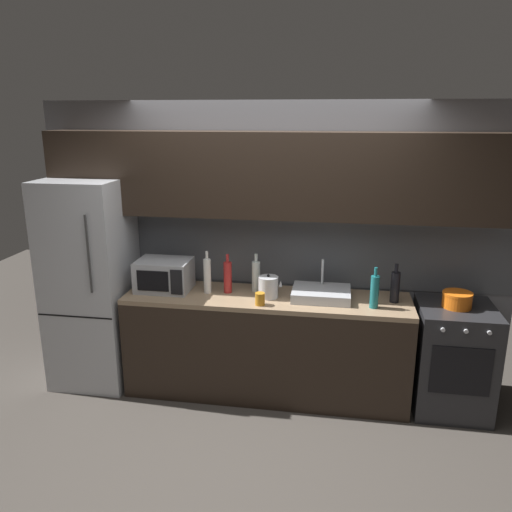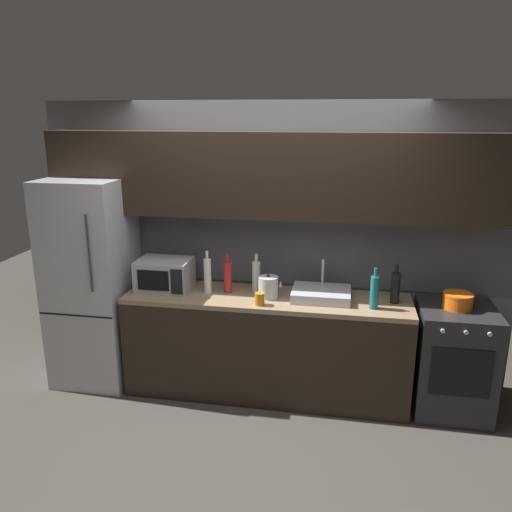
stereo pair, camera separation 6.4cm
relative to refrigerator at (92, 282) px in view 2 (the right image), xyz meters
name	(u,v)px [view 2 (the right image)]	position (x,y,z in m)	size (l,w,h in m)	color
ground_plane	(246,455)	(1.58, -0.90, -0.93)	(10.00, 10.00, 0.00)	#3D3833
back_wall	(272,214)	(1.58, 0.30, 0.62)	(4.15, 0.44, 2.50)	slate
counter_run	(266,345)	(1.58, 0.00, -0.48)	(2.41, 0.60, 0.90)	black
refrigerator	(92,282)	(0.00, 0.00, 0.00)	(0.68, 0.69, 1.86)	#B7BABF
oven_range	(453,360)	(3.13, 0.00, -0.48)	(0.60, 0.62, 0.90)	#232326
microwave	(165,275)	(0.68, 0.02, 0.11)	(0.46, 0.35, 0.27)	#A8AAAF
sink_basin	(321,294)	(2.04, 0.03, 0.01)	(0.48, 0.38, 0.30)	#ADAFB5
kettle	(268,287)	(1.60, -0.02, 0.06)	(0.20, 0.17, 0.20)	#B7BABF
wine_bottle_clear	(256,276)	(1.47, 0.12, 0.11)	(0.07, 0.07, 0.33)	silver
wine_bottle_red	(228,277)	(1.24, 0.04, 0.11)	(0.07, 0.07, 0.34)	#A82323
wine_bottle_teal	(374,292)	(2.46, -0.12, 0.11)	(0.07, 0.07, 0.33)	#19666B
wine_bottle_dark	(395,287)	(2.64, 0.04, 0.10)	(0.07, 0.07, 0.32)	black
wine_bottle_white	(208,275)	(1.07, 0.01, 0.13)	(0.06, 0.06, 0.37)	silver
mug_amber	(260,299)	(1.56, -0.21, 0.02)	(0.08, 0.08, 0.10)	#B27019
cooking_pot	(458,301)	(3.12, 0.00, 0.03)	(0.23, 0.23, 0.13)	orange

